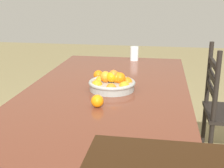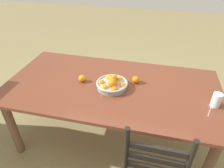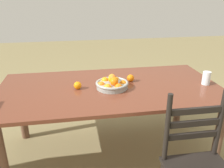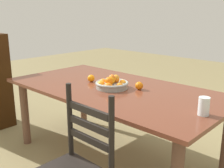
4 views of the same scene
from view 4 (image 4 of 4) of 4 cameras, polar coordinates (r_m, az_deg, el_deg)
The scene contains 6 objects.
ground_plane at distance 2.83m, azimuth 0.34°, elevation -15.32°, with size 12.00×12.00×0.00m, color #8A7B50.
dining_table at distance 2.56m, azimuth 0.36°, elevation -2.74°, with size 2.09×1.07×0.74m.
fruit_bowl at distance 2.49m, azimuth -0.02°, elevation 0.09°, with size 0.31×0.31×0.13m.
orange_loose_0 at distance 2.46m, azimuth 5.73°, elevation -0.37°, with size 0.07×0.07×0.07m, color orange.
orange_loose_1 at distance 2.73m, azimuth -4.41°, elevation 1.21°, with size 0.07×0.07×0.07m, color orange.
drinking_glass at distance 1.95m, azimuth 18.75°, elevation -4.44°, with size 0.08×0.08×0.13m, color silver.
Camera 4 is at (-1.66, 1.79, 1.43)m, focal length 43.49 mm.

